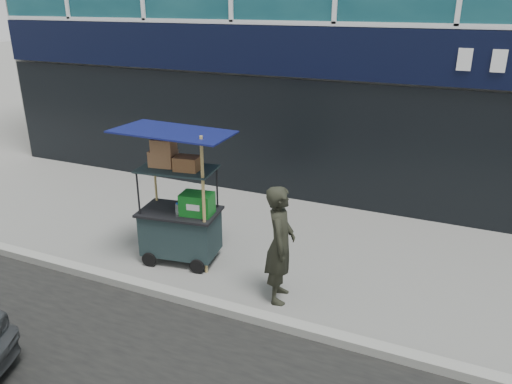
% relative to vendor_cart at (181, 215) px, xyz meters
% --- Properties ---
extents(ground, '(80.00, 80.00, 0.00)m').
position_rel_vendor_cart_xyz_m(ground, '(1.36, -0.80, -0.75)').
color(ground, slate).
rests_on(ground, ground).
extents(curb, '(80.00, 0.18, 0.12)m').
position_rel_vendor_cart_xyz_m(curb, '(1.36, -1.00, -0.69)').
color(curb, gray).
rests_on(curb, ground).
extents(vendor_cart, '(1.73, 1.33, 2.13)m').
position_rel_vendor_cart_xyz_m(vendor_cart, '(0.00, 0.00, 0.00)').
color(vendor_cart, black).
rests_on(vendor_cart, ground).
extents(vendor_man, '(0.53, 0.67, 1.62)m').
position_rel_vendor_cart_xyz_m(vendor_man, '(1.77, -0.39, 0.06)').
color(vendor_man, black).
rests_on(vendor_man, ground).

